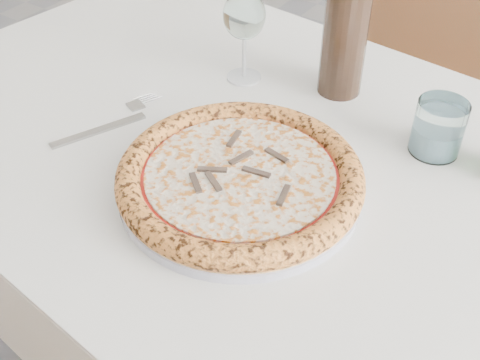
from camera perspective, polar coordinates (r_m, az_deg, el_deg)
The scene contains 8 objects.
dining_table at distance 0.95m, azimuth 3.41°, elevation -2.11°, with size 1.42×0.93×0.76m.
chair_far at distance 1.59m, azimuth 17.23°, elevation 9.36°, with size 0.42×0.42×0.93m.
plate at distance 0.82m, azimuth 0.00°, elevation -0.60°, with size 0.33×0.33×0.02m.
pizza at distance 0.81m, azimuth -0.00°, elevation 0.35°, with size 0.34×0.34×0.03m.
fork at distance 0.98m, azimuth -12.21°, elevation 5.34°, with size 0.07×0.22×0.00m.
wine_glass at distance 1.02m, azimuth 0.41°, elevation 15.14°, with size 0.07×0.07×0.16m.
tumbler at distance 0.92m, azimuth 18.23°, elevation 4.44°, with size 0.07×0.07×0.08m.
wine_bottle at distance 0.99m, azimuth 10.09°, elevation 14.62°, with size 0.07×0.07×0.30m.
Camera 1 is at (0.23, -0.81, 1.30)m, focal length 45.00 mm.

